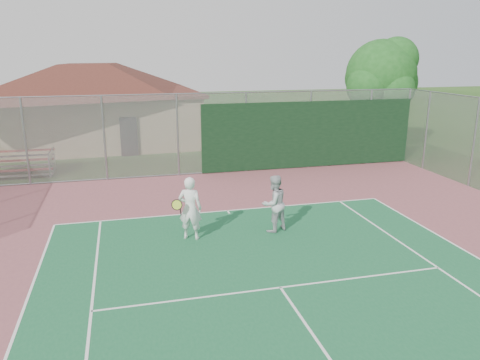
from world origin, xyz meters
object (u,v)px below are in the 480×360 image
object	(u,v)px
clubhouse	(91,96)
player_grey_back	(274,204)
player_white_front	(190,209)
tree	(382,77)
bleachers	(20,163)

from	to	relation	value
clubhouse	player_grey_back	bearing A→B (deg)	-72.27
player_white_front	tree	bearing A→B (deg)	-116.89
tree	player_grey_back	distance (m)	13.73
bleachers	player_white_front	size ratio (longest dim) A/B	1.52
clubhouse	bleachers	world-z (taller)	clubhouse
tree	player_white_front	size ratio (longest dim) A/B	3.26
tree	player_white_front	bearing A→B (deg)	-139.68
clubhouse	player_white_front	distance (m)	16.05
clubhouse	bleachers	bearing A→B (deg)	-115.46
clubhouse	tree	bearing A→B (deg)	-23.85
clubhouse	player_white_front	size ratio (longest dim) A/B	7.06
bleachers	player_grey_back	xyz separation A→B (m)	(8.58, -8.98, 0.32)
tree	player_white_front	distance (m)	15.47
clubhouse	tree	xyz separation A→B (m)	(14.89, -5.78, 1.16)
bleachers	clubhouse	bearing A→B (deg)	68.06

